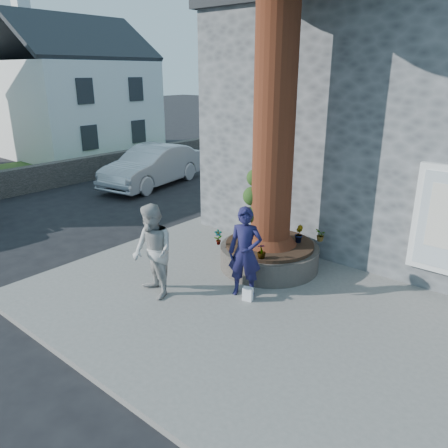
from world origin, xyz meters
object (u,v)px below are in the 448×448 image
Objects in this scene: man at (245,252)px; woman at (153,252)px; planter at (269,255)px; car_silver at (152,166)px.

woman is (-1.38, -1.22, 0.03)m from man.
planter is 1.63m from man.
man is 0.38× the size of car_silver.
woman reaches higher than car_silver.
man reaches higher than planter.
woman is (-1.00, -2.67, 0.67)m from planter.
planter is 9.21m from car_silver.
planter is at bearing 79.24° from man.
car_silver is at bearing 123.77° from man.
woman is at bearing -110.59° from planter.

